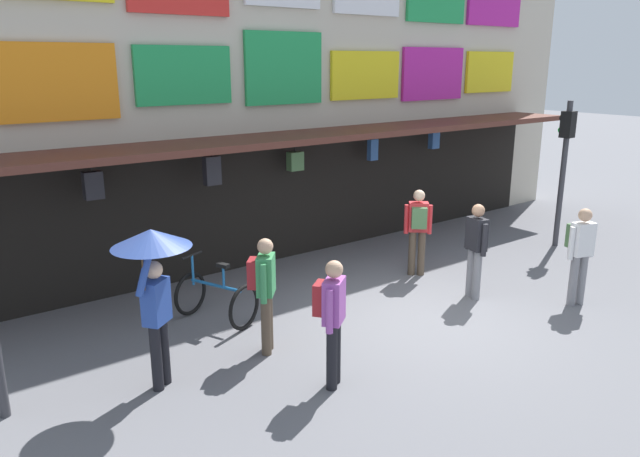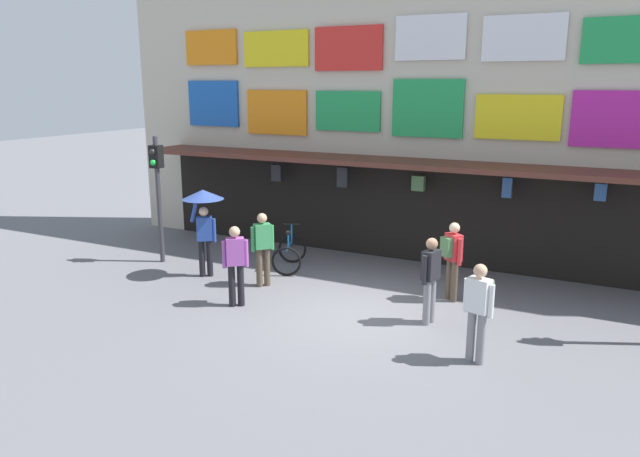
# 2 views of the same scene
# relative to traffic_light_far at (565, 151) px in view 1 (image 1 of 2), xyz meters

# --- Properties ---
(ground_plane) EXTENTS (80.00, 80.00, 0.00)m
(ground_plane) POSITION_rel_traffic_light_far_xyz_m (-5.30, -1.03, -2.14)
(ground_plane) COLOR slate
(shopfront) EXTENTS (18.00, 2.60, 8.00)m
(shopfront) POSITION_rel_traffic_light_far_xyz_m (-5.30, 3.54, 1.82)
(shopfront) COLOR beige
(shopfront) RESTS_ON ground
(traffic_light_far) EXTENTS (0.31, 0.34, 3.20)m
(traffic_light_far) POSITION_rel_traffic_light_far_xyz_m (0.00, 0.00, 0.00)
(traffic_light_far) COLOR #38383D
(traffic_light_far) RESTS_ON ground
(bicycle_parked) EXTENTS (1.10, 1.34, 1.05)m
(bicycle_parked) POSITION_rel_traffic_light_far_xyz_m (-8.02, 0.89, -1.75)
(bicycle_parked) COLOR black
(bicycle_parked) RESTS_ON ground
(pedestrian_in_blue) EXTENTS (0.47, 0.47, 1.68)m
(pedestrian_in_blue) POSITION_rel_traffic_light_far_xyz_m (-7.95, -0.46, -1.16)
(pedestrian_in_blue) COLOR brown
(pedestrian_in_blue) RESTS_ON ground
(pedestrian_with_umbrella) EXTENTS (0.96, 0.96, 2.08)m
(pedestrian_with_umbrella) POSITION_rel_traffic_light_far_xyz_m (-9.52, -0.48, -0.50)
(pedestrian_with_umbrella) COLOR black
(pedestrian_with_umbrella) RESTS_ON ground
(pedestrian_in_white) EXTENTS (0.47, 0.47, 1.68)m
(pedestrian_in_white) POSITION_rel_traffic_light_far_xyz_m (-3.93, 0.50, -1.16)
(pedestrian_in_white) COLOR brown
(pedestrian_in_white) RESTS_ON ground
(pedestrian_in_black) EXTENTS (0.51, 0.43, 1.68)m
(pedestrian_in_black) POSITION_rel_traffic_light_far_xyz_m (-2.81, -2.14, -1.16)
(pedestrian_in_black) COLOR gray
(pedestrian_in_black) RESTS_ON ground
(pedestrian_in_red) EXTENTS (0.31, 0.51, 1.68)m
(pedestrian_in_red) POSITION_rel_traffic_light_far_xyz_m (-3.97, -0.91, -1.19)
(pedestrian_in_red) COLOR gray
(pedestrian_in_red) RESTS_ON ground
(pedestrian_in_purple) EXTENTS (0.48, 0.47, 1.68)m
(pedestrian_in_purple) POSITION_rel_traffic_light_far_xyz_m (-7.78, -1.76, -1.16)
(pedestrian_in_purple) COLOR black
(pedestrian_in_purple) RESTS_ON ground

